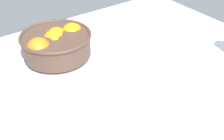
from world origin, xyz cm
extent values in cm
cube|color=silver|center=(0.00, 0.00, -1.50)|extent=(132.67, 98.62, 3.00)
cylinder|color=#473328|center=(-6.25, 22.40, 0.60)|extent=(22.00, 22.00, 1.20)
cylinder|color=#473328|center=(-6.25, 22.40, 5.01)|extent=(23.92, 23.92, 7.61)
torus|color=#473328|center=(-6.25, 22.40, 8.81)|extent=(25.12, 25.12, 1.20)
sphere|color=orange|center=(1.29, 24.31, 6.40)|extent=(8.08, 8.08, 8.08)
sphere|color=orange|center=(-4.51, 25.48, 5.73)|extent=(8.17, 8.17, 8.17)
sphere|color=orange|center=(-6.25, 23.72, 6.08)|extent=(8.18, 8.18, 8.18)
sphere|color=orange|center=(-8.58, 23.95, 5.71)|extent=(6.56, 6.56, 6.56)
sphere|color=orange|center=(-13.67, 20.17, 6.69)|extent=(8.41, 8.41, 8.41)
sphere|color=orange|center=(-7.33, 20.58, 5.43)|extent=(7.25, 7.25, 7.25)
sphere|color=orange|center=(-0.74, 17.25, 4.95)|extent=(7.28, 7.28, 7.28)
camera|label=1|loc=(-40.89, -60.65, 56.30)|focal=45.88mm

